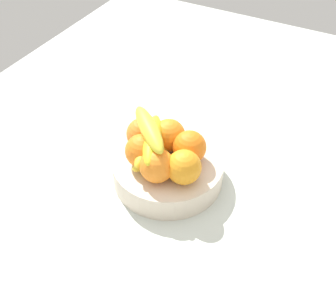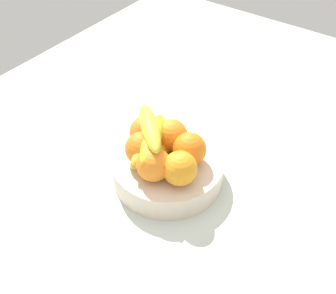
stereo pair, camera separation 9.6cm
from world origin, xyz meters
The scene contains 9 objects.
ground_plane centered at (0.00, 0.00, -1.50)cm, with size 180.00×140.00×3.00cm, color silver.
fruit_bowl centered at (-3.88, -0.87, 3.14)cm, with size 26.55×26.55×6.29cm, color beige.
orange_front_left centered at (-1.52, -5.22, 10.20)cm, with size 7.82×7.82×7.82cm, color orange.
orange_front_right centered at (0.26, 0.95, 10.20)cm, with size 7.82×7.82×7.82cm, color orange.
orange_center centered at (-2.55, 6.68, 10.20)cm, with size 7.82×7.82×7.82cm, color orange.
orange_back_left centered at (-7.71, 3.79, 10.20)cm, with size 7.82×7.82×7.82cm, color orange.
orange_back_right centered at (-10.27, -1.50, 10.20)cm, with size 7.82×7.82×7.82cm, color orange.
orange_top_stack centered at (-7.92, -6.96, 10.20)cm, with size 7.82×7.82×7.82cm, color orange.
banana_bunch centered at (-4.90, 2.55, 11.59)cm, with size 18.74×15.22×10.60cm.
Camera 2 is at (-62.45, -43.02, 76.04)cm, focal length 45.55 mm.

